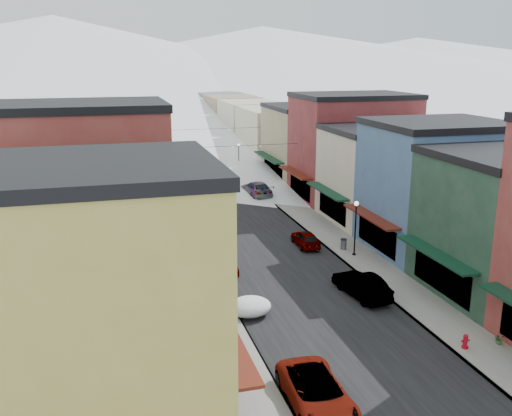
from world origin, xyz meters
TOP-DOWN VIEW (x-y plane):
  - road at (0.00, 60.00)m, footprint 10.00×160.00m
  - sidewalk_left at (-6.60, 60.00)m, footprint 3.20×160.00m
  - sidewalk_right at (6.60, 60.00)m, footprint 3.20×160.00m
  - curb_left at (-5.05, 60.00)m, footprint 0.10×160.00m
  - curb_right at (5.05, 60.00)m, footprint 0.10×160.00m
  - bldg_l_yellow at (-13.19, 4.00)m, footprint 11.30×8.70m
  - bldg_l_cream at (-13.19, 12.50)m, footprint 11.30×8.20m
  - bldg_l_brick_near at (-13.69, 20.50)m, footprint 12.30×8.20m
  - bldg_l_grayblue at (-13.19, 29.00)m, footprint 11.30×9.20m
  - bldg_l_brick_far at (-14.19, 38.00)m, footprint 13.30×9.20m
  - bldg_l_tan at (-13.19, 48.00)m, footprint 11.30×11.20m
  - bldg_r_green at (13.19, 12.00)m, footprint 11.30×9.20m
  - bldg_r_blue at (13.19, 21.00)m, footprint 11.30×9.20m
  - bldg_r_cream at (13.69, 30.00)m, footprint 12.30×9.20m
  - bldg_r_brick_far at (14.19, 39.00)m, footprint 13.30×9.20m
  - bldg_r_tan at (13.19, 49.00)m, footprint 11.30×11.20m
  - distant_blocks at (0.00, 83.00)m, footprint 34.00×55.00m
  - mountain_ridge at (-19.47, 277.18)m, footprint 670.00×340.00m
  - overhead_cables at (0.00, 47.50)m, footprint 16.40×15.04m
  - car_white_suv at (-3.82, 3.00)m, footprint 2.68×5.59m
  - car_silver_sedan at (-4.30, 20.77)m, footprint 1.75×4.26m
  - car_dark_hatch at (-3.65, 33.79)m, footprint 2.03×4.37m
  - car_silver_wagon at (-3.50, 49.54)m, footprint 2.42×4.87m
  - car_green_sedan at (3.50, 13.80)m, footprint 2.35×5.05m
  - car_gray_suv at (3.50, 24.42)m, footprint 1.69×4.00m
  - car_black_sedan at (4.30, 42.54)m, footprint 2.77×5.93m
  - car_lane_silver at (-0.89, 47.80)m, footprint 1.70×4.13m
  - car_lane_white at (0.60, 74.94)m, footprint 2.44×5.18m
  - fire_hydrant at (5.75, 5.74)m, footprint 0.47×0.35m
  - trash_can at (6.08, 22.48)m, footprint 0.51×0.51m
  - streetlamp_near at (6.34, 20.99)m, footprint 0.36×0.36m
  - streetlamp_far at (5.20, 54.72)m, footprint 0.34×0.34m
  - planter_near at (7.80, 5.67)m, footprint 0.57×0.52m
  - snow_pile_near at (-4.28, 13.10)m, footprint 2.66×2.84m
  - snow_pile_mid at (-4.50, 30.94)m, footprint 2.24×2.58m
  - snow_pile_far at (-4.88, 41.72)m, footprint 2.59×2.80m

SIDE VIEW (x-z plane):
  - road at x=0.00m, z-range 0.00..0.01m
  - sidewalk_left at x=-6.60m, z-range 0.00..0.15m
  - sidewalk_right at x=6.60m, z-range 0.00..0.15m
  - curb_left at x=-5.05m, z-range 0.00..0.15m
  - curb_right at x=5.05m, z-range 0.00..0.15m
  - planter_near at x=7.80m, z-range 0.15..0.72m
  - snow_pile_mid at x=-4.50m, z-range -0.02..0.93m
  - fire_hydrant at x=5.75m, z-range 0.12..0.92m
  - snow_pile_far at x=-4.88m, z-range -0.02..1.07m
  - snow_pile_near at x=-4.28m, z-range -0.02..1.10m
  - trash_can at x=6.08m, z-range 0.16..1.02m
  - car_gray_suv at x=3.50m, z-range 0.00..1.35m
  - car_silver_wagon at x=-3.50m, z-range 0.00..1.36m
  - car_dark_hatch at x=-3.65m, z-range 0.00..1.39m
  - car_lane_silver at x=-0.89m, z-range 0.00..1.40m
  - car_lane_white at x=0.60m, z-range 0.00..1.43m
  - car_silver_sedan at x=-4.30m, z-range 0.00..1.45m
  - car_white_suv at x=-3.82m, z-range 0.00..1.54m
  - car_green_sedan at x=3.50m, z-range 0.00..1.60m
  - car_black_sedan at x=4.30m, z-range 0.00..1.67m
  - streetlamp_far at x=5.20m, z-range 0.68..4.72m
  - streetlamp_near at x=6.34m, z-range 0.72..5.08m
  - distant_blocks at x=0.00m, z-range 0.00..8.00m
  - bldg_r_cream at x=13.69m, z-range 0.01..9.01m
  - bldg_l_grayblue at x=-13.19m, z-range 0.01..9.01m
  - bldg_r_tan at x=13.19m, z-range 0.01..9.51m
  - bldg_r_green at x=13.19m, z-range 0.01..9.51m
  - bldg_l_cream at x=-13.19m, z-range 0.01..9.51m
  - bldg_l_tan at x=-13.19m, z-range 0.01..10.01m
  - bldg_r_blue at x=13.19m, z-range 0.01..10.51m
  - bldg_l_brick_far at x=-14.19m, z-range 0.01..11.01m
  - bldg_r_brick_far at x=14.19m, z-range 0.01..11.51m
  - bldg_l_yellow at x=-13.19m, z-range 0.01..11.51m
  - overhead_cables at x=0.00m, z-range 6.18..6.22m
  - bldg_l_brick_near at x=-13.69m, z-range 0.01..12.51m
  - mountain_ridge at x=-19.47m, z-range -2.64..31.36m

